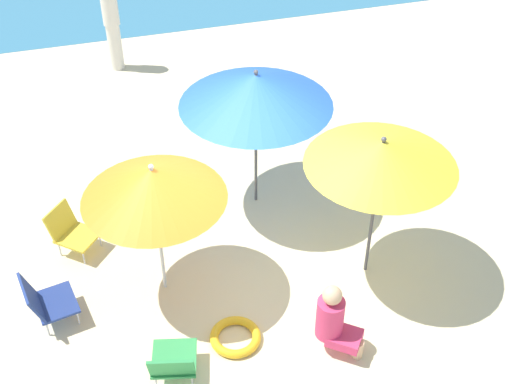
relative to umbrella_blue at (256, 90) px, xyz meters
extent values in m
plane|color=beige|center=(-0.55, -1.33, -1.76)|extent=(40.00, 40.00, 0.00)
cylinder|color=#4C4C51|center=(0.00, 0.00, -0.77)|extent=(0.04, 0.04, 1.98)
cone|color=blue|center=(0.00, 0.00, 0.00)|extent=(1.95, 1.95, 0.43)
sphere|color=#4C4C51|center=(0.00, 0.00, 0.25)|extent=(0.06, 0.06, 0.06)
cylinder|color=silver|center=(-1.50, -1.28, -0.87)|extent=(0.04, 0.04, 1.78)
cone|color=orange|center=(-1.50, -1.28, -0.17)|extent=(1.59, 1.59, 0.39)
sphere|color=silver|center=(-1.50, -1.28, 0.05)|extent=(0.06, 0.06, 0.06)
cylinder|color=#4C4C51|center=(0.93, -1.67, -0.80)|extent=(0.04, 0.04, 1.93)
cone|color=yellow|center=(0.93, -1.67, 0.01)|extent=(1.69, 1.69, 0.31)
sphere|color=#4C4C51|center=(0.93, -1.67, 0.20)|extent=(0.06, 0.06, 0.06)
cube|color=gold|center=(-2.43, -0.37, -1.52)|extent=(0.63, 0.63, 0.03)
cube|color=gold|center=(-2.61, -0.21, -1.33)|extent=(0.40, 0.43, 0.36)
cylinder|color=silver|center=(-2.18, -0.36, -1.65)|extent=(0.02, 0.02, 0.23)
cylinder|color=silver|center=(-2.41, -0.63, -1.65)|extent=(0.02, 0.02, 0.23)
cylinder|color=silver|center=(-2.45, -0.12, -1.65)|extent=(0.02, 0.02, 0.23)
cylinder|color=silver|center=(-2.68, -0.39, -1.65)|extent=(0.02, 0.02, 0.23)
cube|color=navy|center=(-2.76, -1.42, -1.52)|extent=(0.53, 0.59, 0.03)
cube|color=navy|center=(-2.99, -1.46, -1.32)|extent=(0.25, 0.54, 0.39)
cylinder|color=silver|center=(-2.63, -1.18, -1.65)|extent=(0.02, 0.02, 0.23)
cylinder|color=silver|center=(-2.55, -1.59, -1.65)|extent=(0.02, 0.02, 0.23)
cylinder|color=silver|center=(-2.97, -1.25, -1.65)|extent=(0.02, 0.02, 0.23)
cylinder|color=silver|center=(-2.89, -1.65, -1.65)|extent=(0.02, 0.02, 0.23)
cube|color=#33934C|center=(-1.61, -2.54, -1.52)|extent=(0.57, 0.59, 0.03)
cube|color=#33934C|center=(-1.67, -2.80, -1.33)|extent=(0.49, 0.25, 0.37)
cylinder|color=silver|center=(-1.75, -2.30, -1.65)|extent=(0.02, 0.02, 0.23)
cylinder|color=silver|center=(-1.39, -2.39, -1.65)|extent=(0.02, 0.02, 0.23)
cylinder|color=silver|center=(-1.84, -2.69, -1.65)|extent=(0.02, 0.02, 0.23)
cylinder|color=silver|center=(-1.48, -2.78, -1.65)|extent=(0.02, 0.02, 0.23)
cylinder|color=silver|center=(-1.39, 4.30, -1.34)|extent=(0.24, 0.24, 0.85)
cylinder|color=silver|center=(-1.39, 4.30, -0.59)|extent=(0.29, 0.29, 0.63)
cube|color=#DB3866|center=(0.20, -2.77, -1.52)|extent=(0.47, 0.46, 0.12)
cylinder|color=#DBAD84|center=(0.33, -2.87, -1.64)|extent=(0.12, 0.12, 0.24)
cylinder|color=#DB3866|center=(0.06, -2.66, -1.28)|extent=(0.30, 0.30, 0.50)
sphere|color=#DBAD84|center=(0.06, -2.66, -0.92)|extent=(0.21, 0.21, 0.21)
torus|color=yellow|center=(-0.89, -2.29, -1.71)|extent=(0.57, 0.57, 0.10)
camera|label=1|loc=(-1.99, -7.00, 4.31)|focal=47.65mm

